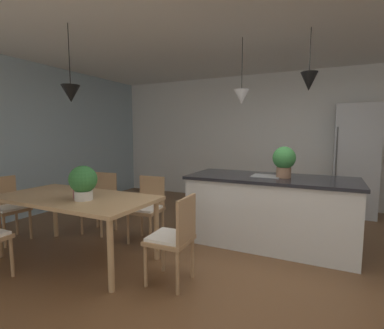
% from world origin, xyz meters
% --- Properties ---
extents(ground_plane, '(10.00, 8.40, 0.04)m').
position_xyz_m(ground_plane, '(0.00, 0.00, -0.02)').
color(ground_plane, brown).
extents(ceiling_slab, '(10.00, 8.40, 0.12)m').
position_xyz_m(ceiling_slab, '(0.00, 0.00, 2.76)').
color(ceiling_slab, white).
extents(wall_back_kitchen, '(10.00, 0.12, 2.70)m').
position_xyz_m(wall_back_kitchen, '(0.00, 3.26, 1.35)').
color(wall_back_kitchen, white).
rests_on(wall_back_kitchen, ground_plane).
extents(window_wall_left_glazing, '(0.06, 8.40, 2.70)m').
position_xyz_m(window_wall_left_glazing, '(-4.06, 0.00, 1.35)').
color(window_wall_left_glazing, '#9EB7C6').
rests_on(window_wall_left_glazing, ground_plane).
extents(dining_table, '(1.86, 0.93, 0.74)m').
position_xyz_m(dining_table, '(-1.93, -0.62, 0.67)').
color(dining_table, tan).
rests_on(dining_table, ground_plane).
extents(chair_far_left, '(0.44, 0.44, 0.87)m').
position_xyz_m(chair_far_left, '(-2.35, 0.21, 0.47)').
color(chair_far_left, '#A87F56').
rests_on(chair_far_left, ground_plane).
extents(chair_window_end, '(0.43, 0.43, 0.87)m').
position_xyz_m(chair_window_end, '(-3.23, -0.62, 0.47)').
color(chair_window_end, '#A87F56').
rests_on(chair_window_end, ground_plane).
extents(chair_far_right, '(0.43, 0.43, 0.87)m').
position_xyz_m(chair_far_right, '(-1.51, 0.21, 0.47)').
color(chair_far_right, '#A87F56').
rests_on(chair_far_right, ground_plane).
extents(chair_kitchen_end, '(0.42, 0.42, 0.87)m').
position_xyz_m(chair_kitchen_end, '(-0.63, -0.62, 0.47)').
color(chair_kitchen_end, '#A87F56').
rests_on(chair_kitchen_end, ground_plane).
extents(kitchen_island, '(2.12, 0.92, 0.91)m').
position_xyz_m(kitchen_island, '(0.02, 0.81, 0.46)').
color(kitchen_island, silver).
rests_on(kitchen_island, ground_plane).
extents(refrigerator, '(0.70, 0.67, 1.97)m').
position_xyz_m(refrigerator, '(1.11, 2.86, 0.98)').
color(refrigerator, '#B2B5B7').
rests_on(refrigerator, ground_plane).
extents(pendant_over_table, '(0.21, 0.21, 0.88)m').
position_xyz_m(pendant_over_table, '(-2.04, -0.52, 1.92)').
color(pendant_over_table, black).
extents(pendant_over_island_main, '(0.20, 0.20, 0.85)m').
position_xyz_m(pendant_over_island_main, '(-0.40, 0.81, 1.95)').
color(pendant_over_island_main, black).
extents(pendant_over_island_aux, '(0.20, 0.20, 0.73)m').
position_xyz_m(pendant_over_island_aux, '(0.43, 0.81, 2.08)').
color(pendant_over_island_aux, black).
extents(potted_plant_on_island, '(0.29, 0.29, 0.40)m').
position_xyz_m(potted_plant_on_island, '(0.17, 0.81, 1.12)').
color(potted_plant_on_island, '#8C664C').
rests_on(potted_plant_on_island, kitchen_island).
extents(potted_plant_on_table, '(0.30, 0.30, 0.38)m').
position_xyz_m(potted_plant_on_table, '(-1.70, -0.71, 0.95)').
color(potted_plant_on_table, beige).
rests_on(potted_plant_on_table, dining_table).
extents(vase_on_dining_table, '(0.08, 0.08, 0.19)m').
position_xyz_m(vase_on_dining_table, '(-1.83, -0.68, 0.84)').
color(vase_on_dining_table, '#994C51').
rests_on(vase_on_dining_table, dining_table).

